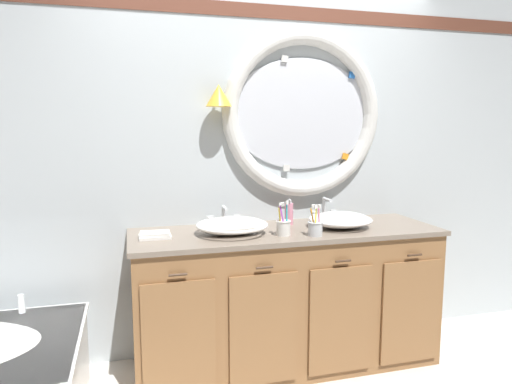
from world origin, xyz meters
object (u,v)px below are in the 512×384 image
object	(u,v)px
sink_basin_left	(232,225)
sink_basin_right	(340,220)
toothbrush_holder_left	(283,226)
toothbrush_holder_right	(315,228)
soap_dispenser	(289,213)
folded_hand_towel	(155,235)

from	to	relation	value
sink_basin_left	sink_basin_right	bearing A→B (deg)	0.00
sink_basin_right	toothbrush_holder_left	xyz separation A→B (m)	(-0.44, -0.12, 0.00)
toothbrush_holder_right	soap_dispenser	world-z (taller)	toothbrush_holder_right
sink_basin_left	soap_dispenser	world-z (taller)	soap_dispenser
sink_basin_left	soap_dispenser	xyz separation A→B (m)	(0.43, 0.18, 0.02)
toothbrush_holder_right	soap_dispenser	size ratio (longest dim) A/B	1.12
sink_basin_right	soap_dispenser	bearing A→B (deg)	149.11
sink_basin_right	folded_hand_towel	world-z (taller)	sink_basin_right
toothbrush_holder_left	folded_hand_towel	world-z (taller)	toothbrush_holder_left
folded_hand_towel	sink_basin_left	bearing A→B (deg)	-2.09
toothbrush_holder_right	sink_basin_left	bearing A→B (deg)	158.96
sink_basin_right	folded_hand_towel	bearing A→B (deg)	179.18
sink_basin_left	toothbrush_holder_right	distance (m)	0.51
sink_basin_right	toothbrush_holder_left	bearing A→B (deg)	-164.68
sink_basin_left	folded_hand_towel	xyz separation A→B (m)	(-0.47, 0.02, -0.04)
sink_basin_left	soap_dispenser	distance (m)	0.47
sink_basin_right	folded_hand_towel	size ratio (longest dim) A/B	2.22
sink_basin_left	toothbrush_holder_right	world-z (taller)	toothbrush_holder_right
sink_basin_right	soap_dispenser	size ratio (longest dim) A/B	2.38
soap_dispenser	toothbrush_holder_right	bearing A→B (deg)	-83.30
toothbrush_holder_right	soap_dispenser	bearing A→B (deg)	96.70
sink_basin_left	sink_basin_right	world-z (taller)	sink_basin_left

